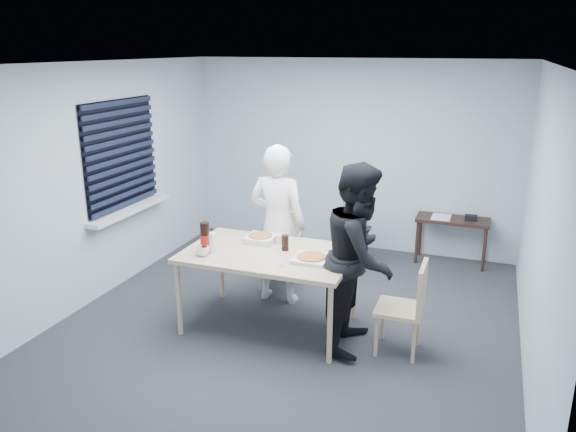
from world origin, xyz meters
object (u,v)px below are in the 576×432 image
at_px(dining_table, 269,258).
at_px(side_table, 453,224).
at_px(chair_right, 409,302).
at_px(soda_bottle, 205,238).
at_px(stool, 354,237).
at_px(mug_a, 203,251).
at_px(mug_b, 280,239).
at_px(person_black, 360,257).
at_px(person_white, 278,224).
at_px(chair_far, 282,244).
at_px(backpack, 355,214).

xyz_separation_m(dining_table, side_table, (1.58, 2.44, -0.21)).
xyz_separation_m(chair_right, soda_bottle, (-1.97, -0.18, 0.44)).
xyz_separation_m(stool, soda_bottle, (-0.99, -2.15, 0.56)).
bearing_deg(soda_bottle, mug_a, -78.52).
distance_m(mug_a, mug_b, 0.82).
xyz_separation_m(person_black, mug_a, (-1.48, -0.28, -0.03)).
bearing_deg(person_white, stool, -113.33).
relative_size(person_black, mug_a, 14.39).
relative_size(chair_far, soda_bottle, 2.89).
bearing_deg(backpack, mug_b, -95.66).
distance_m(chair_right, stool, 2.21).
xyz_separation_m(chair_far, backpack, (0.67, 0.87, 0.19)).
distance_m(chair_far, stool, 1.12).
xyz_separation_m(backpack, mug_a, (-0.97, -2.22, 0.15)).
bearing_deg(side_table, mug_a, -127.89).
xyz_separation_m(chair_right, backpack, (-0.99, 1.96, 0.19)).
xyz_separation_m(dining_table, mug_a, (-0.56, -0.31, 0.11)).
bearing_deg(stool, person_white, -113.33).
xyz_separation_m(chair_far, chair_right, (1.65, -1.08, 0.00)).
relative_size(backpack, mug_b, 4.07).
distance_m(chair_right, mug_a, 2.00).
xyz_separation_m(dining_table, person_white, (-0.15, 0.63, 0.14)).
bearing_deg(person_black, backpack, 14.61).
height_order(side_table, backpack, backpack).
relative_size(stool, backpack, 1.23).
xyz_separation_m(dining_table, chair_right, (1.40, -0.05, -0.23)).
distance_m(chair_right, person_white, 1.73).
bearing_deg(side_table, chair_right, -94.31).
bearing_deg(chair_right, mug_b, 166.74).
relative_size(dining_table, side_table, 1.80).
relative_size(chair_right, backpack, 2.19).
bearing_deg(chair_far, dining_table, -76.02).
distance_m(chair_right, side_table, 2.49).
distance_m(backpack, mug_a, 2.43).
height_order(stool, backpack, backpack).
distance_m(chair_far, person_black, 1.64).
bearing_deg(side_table, soda_bottle, -128.99).
distance_m(person_white, soda_bottle, 0.96).
distance_m(chair_right, mug_b, 1.47).
height_order(dining_table, stool, dining_table).
height_order(chair_right, soda_bottle, soda_bottle).
height_order(mug_a, mug_b, mug_a).
bearing_deg(side_table, stool, -156.25).
bearing_deg(stool, side_table, 23.75).
height_order(chair_far, chair_right, same).
relative_size(side_table, soda_bottle, 2.98).
xyz_separation_m(person_white, side_table, (1.73, 1.81, -0.35)).
bearing_deg(backpack, side_table, 32.52).
bearing_deg(chair_right, person_black, 178.65).
distance_m(stool, backpack, 0.31).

